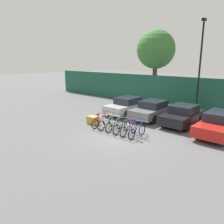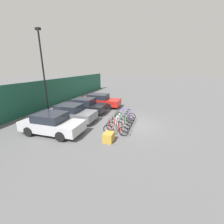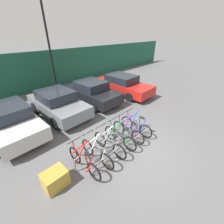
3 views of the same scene
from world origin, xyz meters
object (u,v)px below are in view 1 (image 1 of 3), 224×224
Objects in this scene: car_grey at (153,110)px; cargo_crate at (93,120)px; bicycle_green at (122,127)px; car_red at (220,124)px; bicycle_blue at (137,131)px; bicycle_red at (101,122)px; bicycle_white at (107,123)px; bicycle_silver at (114,125)px; bicycle_purple at (129,129)px; tree_behind_hoarding at (156,50)px; bike_rack at (119,124)px; lamp_post at (200,64)px; car_black at (183,115)px; car_silver at (127,106)px.

car_grey reaches higher than cargo_crate.
car_red reaches higher than bicycle_green.
cargo_crate is at bearing 174.01° from bicycle_blue.
bicycle_white is (0.57, 0.00, 0.00)m from bicycle_red.
bicycle_blue is at bearing 0.07° from bicycle_silver.
cargo_crate is (-0.96, 0.17, -0.10)m from bicycle_red.
bicycle_red is at bearing -9.88° from cargo_crate.
bicycle_white is 1.00× the size of bicycle_purple.
bicycle_white is 12.27m from tree_behind_hoarding.
bicycle_blue is (0.59, 0.00, 0.00)m from bicycle_purple.
bicycle_green is (0.34, -0.15, -0.11)m from bike_rack.
bicycle_blue is 13.06m from tree_behind_hoarding.
bicycle_red is 1.00× the size of bicycle_white.
tree_behind_hoarding is (-3.01, 10.77, 5.04)m from bicycle_white.
tree_behind_hoarding is (-3.65, 10.77, 5.04)m from bicycle_silver.
lamp_post is 9.70m from cargo_crate.
bicycle_silver is 0.23× the size of lamp_post.
lamp_post is (2.10, 7.97, 3.73)m from bicycle_silver.
tree_behind_hoarding reaches higher than bicycle_silver.
lamp_post is 10.71× the size of cargo_crate.
tree_behind_hoarding reaches higher than bicycle_green.
bicycle_silver is 0.23× the size of tree_behind_hoarding.
bicycle_blue reaches higher than bike_rack.
bicycle_blue is (2.39, 0.00, 0.00)m from bicycle_white.
lamp_post is 1.00× the size of tree_behind_hoarding.
tree_behind_hoarding reaches higher than car_black.
bicycle_silver is 2.19m from cargo_crate.
bicycle_purple is 0.23× the size of tree_behind_hoarding.
bicycle_red is 0.23× the size of tree_behind_hoarding.
bike_rack is at bearing -69.76° from tree_behind_hoarding.
bicycle_blue is at bearing -92.55° from lamp_post.
car_grey reaches higher than bicycle_silver.
bicycle_blue is 4.50m from car_grey.
lamp_post is at bearing -25.94° from tree_behind_hoarding.
bicycle_silver is 1.00× the size of bicycle_purple.
car_red is 6.28m from lamp_post.
bicycle_purple is at bearing -9.48° from bike_rack.
bike_rack is at bearing 170.72° from bicycle_blue.
bicycle_blue is at bearing -5.72° from bike_rack.
cargo_crate is at bearing -82.09° from tree_behind_hoarding.
car_red is (4.59, 3.72, 0.31)m from bicycle_green.
bicycle_blue is (1.14, 0.00, 0.00)m from bicycle_green.
bicycle_white is 0.42× the size of car_silver.
bicycle_red is 4.46m from car_grey.
car_black is (4.81, 0.06, -0.00)m from car_silver.
bicycle_silver is at bearing 3.98° from bicycle_white.
bicycle_white is 2.44× the size of cargo_crate.
bicycle_white is 0.65m from bicycle_silver.
bicycle_purple is 2.44× the size of cargo_crate.
car_red is (4.04, 3.72, 0.31)m from bicycle_purple.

